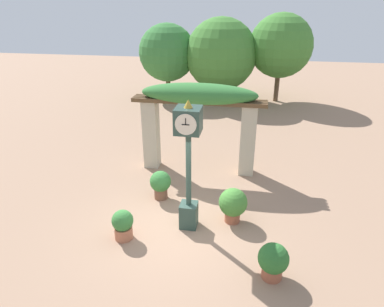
% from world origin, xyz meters
% --- Properties ---
extents(ground_plane, '(60.00, 60.00, 0.00)m').
position_xyz_m(ground_plane, '(0.00, 0.00, 0.00)').
color(ground_plane, '#9E7A60').
extents(pedestal_clock, '(0.62, 0.67, 3.54)m').
position_xyz_m(pedestal_clock, '(0.30, 0.18, 2.05)').
color(pedestal_clock, '#2D473D').
rests_on(pedestal_clock, ground).
extents(pergola, '(4.56, 1.11, 3.16)m').
position_xyz_m(pergola, '(0.00, 3.65, 2.35)').
color(pergola, '#BCB299').
rests_on(pergola, ground).
extents(potted_plant_near_left, '(0.79, 0.79, 1.00)m').
position_xyz_m(potted_plant_near_left, '(1.45, 0.61, 0.56)').
color(potted_plant_near_left, '#9E563D').
rests_on(potted_plant_near_left, ground).
extents(potted_plant_near_right, '(0.55, 0.55, 0.82)m').
position_xyz_m(potted_plant_near_right, '(-1.26, -0.64, 0.43)').
color(potted_plant_near_right, '#B26B4C').
rests_on(potted_plant_near_right, ground).
extents(potted_plant_far_left, '(0.65, 0.65, 0.91)m').
position_xyz_m(potted_plant_far_left, '(-0.82, 1.45, 0.51)').
color(potted_plant_far_left, brown).
rests_on(potted_plant_far_left, ground).
extents(potted_plant_far_right, '(0.68, 0.68, 0.87)m').
position_xyz_m(potted_plant_far_right, '(2.47, -1.38, 0.47)').
color(potted_plant_far_right, '#9E563D').
rests_on(potted_plant_far_right, ground).
extents(tree_line, '(10.20, 4.35, 5.10)m').
position_xyz_m(tree_line, '(-0.00, 13.45, 2.92)').
color(tree_line, brown).
rests_on(tree_line, ground).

